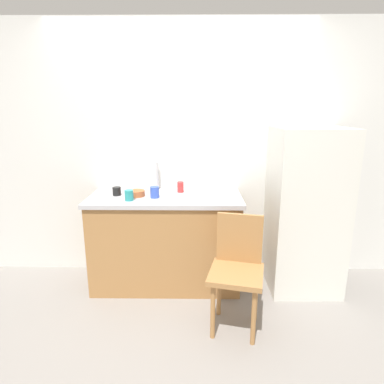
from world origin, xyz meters
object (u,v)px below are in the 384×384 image
Objects in this scene: chair at (237,267)px; cup_teal at (129,195)px; cup_black at (117,191)px; dish_tray at (210,192)px; cup_blue at (155,192)px; refrigerator at (305,210)px; cup_red at (180,187)px; terracotta_bowl at (136,193)px.

chair is 9.45× the size of cup_teal.
cup_black is 0.23m from cup_teal.
dish_tray is 0.52m from cup_blue.
chair is 11.36× the size of cup_black.
chair is at bearing -39.39° from cup_blue.
refrigerator reaches higher than cup_blue.
chair is (-0.70, -0.63, -0.27)m from refrigerator.
cup_red is (-1.18, 0.15, 0.18)m from refrigerator.
dish_tray is (-0.89, 0.06, 0.16)m from refrigerator.
cup_black is (-1.07, 0.65, 0.44)m from chair.
chair is 5.63× the size of terracotta_bowl.
chair is 1.32m from cup_black.
refrigerator is 1.78m from cup_black.
chair is 0.83m from dish_tray.
cup_red is at bearing 134.22° from chair.
cup_black is (-1.77, 0.03, 0.17)m from refrigerator.
cup_blue is at bearing -137.31° from cup_red.
cup_black is 0.83× the size of cup_teal.
cup_red is (0.40, 0.15, 0.02)m from terracotta_bowl.
refrigerator reaches higher than cup_black.
dish_tray is 3.57× the size of cup_black.
dish_tray is 2.72× the size of cup_red.
cup_blue is (-0.22, -0.20, -0.00)m from cup_red.
cup_blue reaches higher than cup_teal.
cup_teal reaches higher than terracotta_bowl.
dish_tray is at bearing 175.97° from refrigerator.
cup_teal reaches higher than cup_black.
dish_tray is 0.30m from cup_red.
refrigerator reaches higher than cup_teal.
cup_teal is (-0.91, 0.48, 0.44)m from chair.
chair is 8.67× the size of cup_blue.
dish_tray is 0.75m from cup_teal.
terracotta_bowl is (-0.88, 0.63, 0.42)m from chair.
terracotta_bowl is 1.54× the size of cup_red.
refrigerator is at bearing 2.17° from cup_blue.
cup_red is 0.30m from cup_blue.
cup_black is at bearing 179.16° from refrigerator.
terracotta_bowl is 1.54× the size of cup_blue.
chair is 1.12m from cup_teal.
cup_red is 1.09× the size of cup_teal.
refrigerator is 16.23× the size of cup_teal.
cup_teal is at bearing -103.95° from terracotta_bowl.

